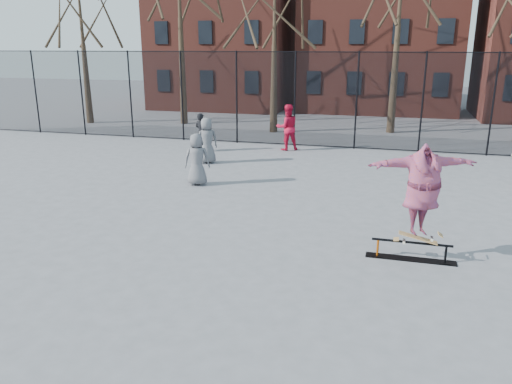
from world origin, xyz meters
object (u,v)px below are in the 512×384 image
(bystander_extra, at_px, (197,159))
(skater, at_px, (422,194))
(skate_rail, at_px, (411,252))
(bystander_black, at_px, (201,132))
(bystander_red, at_px, (287,127))
(bystander_grey, at_px, (207,141))
(skateboard, at_px, (418,240))

(bystander_extra, bearing_deg, skater, 129.81)
(skate_rail, relative_size, bystander_extra, 1.10)
(bystander_black, relative_size, bystander_red, 0.83)
(skater, relative_size, bystander_grey, 1.33)
(bystander_black, relative_size, bystander_extra, 0.97)
(skate_rail, height_order, bystander_grey, bystander_grey)
(bystander_black, distance_m, bystander_extra, 5.24)
(skate_rail, height_order, bystander_black, bystander_black)
(bystander_red, bearing_deg, skate_rail, 86.85)
(bystander_red, bearing_deg, bystander_grey, 25.49)
(skate_rail, bearing_deg, bystander_grey, 135.01)
(skate_rail, xyz_separation_m, skater, (0.11, 0.00, 1.26))
(bystander_grey, bearing_deg, skate_rail, 97.58)
(bystander_extra, bearing_deg, skateboard, 129.81)
(skater, relative_size, bystander_extra, 1.38)
(skateboard, xyz_separation_m, bystander_red, (-4.87, 10.28, 0.50))
(skateboard, xyz_separation_m, bystander_extra, (-6.44, 4.18, 0.37))
(skater, bearing_deg, bystander_black, 107.87)
(skate_rail, distance_m, bystander_extra, 7.62)
(skater, xyz_separation_m, bystander_black, (-8.23, 9.11, -0.62))
(skater, bearing_deg, skate_rail, 155.74)
(skate_rail, relative_size, skater, 0.80)
(skate_rail, distance_m, bystander_grey, 10.08)
(skateboard, relative_size, bystander_extra, 0.51)
(skater, height_order, bystander_red, skater)
(skateboard, distance_m, bystander_red, 11.39)
(skater, xyz_separation_m, bystander_red, (-4.87, 10.28, -0.46))
(skater, bearing_deg, bystander_red, 91.10)
(skate_rail, height_order, skater, skater)
(skate_rail, distance_m, bystander_red, 11.36)
(bystander_grey, distance_m, bystander_red, 3.95)
(bystander_extra, bearing_deg, skate_rail, 129.37)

